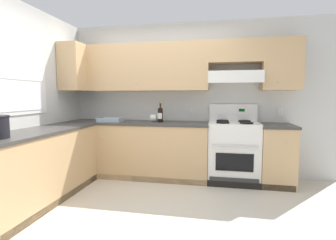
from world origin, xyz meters
TOP-DOWN VIEW (x-y plane):
  - ground_plane at (0.00, 0.00)m, footprint 7.04×7.04m
  - wall_back at (0.39, 1.53)m, footprint 4.68×0.57m
  - wall_left at (-1.59, 0.23)m, footprint 0.47×4.00m
  - counter_back_run at (0.01, 1.24)m, footprint 3.60×0.65m
  - counter_left_run at (-1.24, -0.00)m, footprint 0.63×1.91m
  - stove at (1.19, 1.25)m, footprint 0.76×0.62m
  - wine_bottle at (0.03, 1.26)m, footprint 0.08×0.09m
  - bowl at (-0.80, 1.19)m, footprint 0.39×0.26m
  - paper_towel_roll at (-0.09, 1.33)m, footprint 0.11×0.12m

SIDE VIEW (x-z plane):
  - ground_plane at x=0.00m, z-range 0.00..0.00m
  - counter_back_run at x=0.01m, z-range 0.00..0.91m
  - counter_left_run at x=-1.24m, z-range 0.00..0.91m
  - stove at x=1.19m, z-range -0.12..1.08m
  - bowl at x=-0.80m, z-range 0.90..0.96m
  - paper_towel_roll at x=-0.09m, z-range 0.91..1.03m
  - wine_bottle at x=0.03m, z-range 0.88..1.21m
  - wall_left at x=-1.59m, z-range 0.07..2.62m
  - wall_back at x=0.39m, z-range 0.20..2.75m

